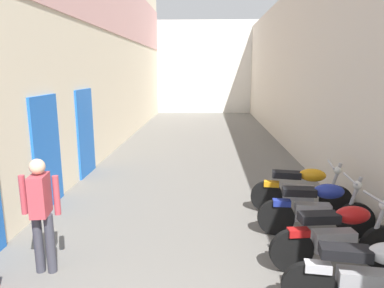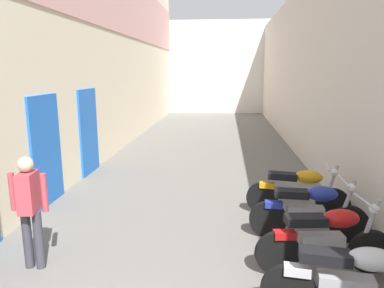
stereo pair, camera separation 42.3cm
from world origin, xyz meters
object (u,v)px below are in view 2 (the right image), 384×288
at_px(motorcycle_second, 352,282).
at_px(motorcycle_third, 326,238).
at_px(motorcycle_fourth, 309,210).
at_px(motorcycle_fifth, 298,191).
at_px(pedestrian_mid_alley, 30,205).

height_order(motorcycle_second, motorcycle_third, same).
bearing_deg(motorcycle_second, motorcycle_fourth, 90.00).
bearing_deg(motorcycle_fifth, motorcycle_fourth, -89.99).
bearing_deg(motorcycle_third, motorcycle_fourth, 90.00).
relative_size(motorcycle_fourth, motorcycle_fifth, 1.01).
xyz_separation_m(motorcycle_second, motorcycle_fifth, (-0.00, 2.83, 0.00)).
bearing_deg(motorcycle_fourth, motorcycle_second, -90.00).
xyz_separation_m(motorcycle_third, pedestrian_mid_alley, (-3.92, -0.24, 0.42)).
distance_m(motorcycle_fourth, motorcycle_fifth, 0.90).
height_order(motorcycle_third, motorcycle_fifth, same).
bearing_deg(motorcycle_fourth, pedestrian_mid_alley, -163.04).
height_order(motorcycle_fifth, pedestrian_mid_alley, pedestrian_mid_alley).
bearing_deg(motorcycle_fourth, motorcycle_fifth, 90.01).
relative_size(motorcycle_second, pedestrian_mid_alley, 1.18).
xyz_separation_m(motorcycle_third, motorcycle_fifth, (-0.00, 1.86, 0.00)).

